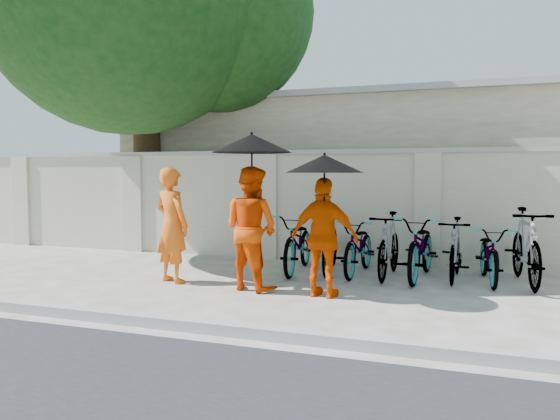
% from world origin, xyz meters
% --- Properties ---
extents(ground, '(80.00, 80.00, 0.00)m').
position_xyz_m(ground, '(0.00, 0.00, 0.00)').
color(ground, beige).
extents(kerb, '(40.00, 0.16, 0.12)m').
position_xyz_m(kerb, '(0.00, -1.70, 0.06)').
color(kerb, '#989898').
rests_on(kerb, ground).
extents(compound_wall, '(20.00, 0.30, 2.00)m').
position_xyz_m(compound_wall, '(1.00, 3.20, 1.00)').
color(compound_wall, beige).
rests_on(compound_wall, ground).
extents(building_behind, '(14.00, 6.00, 3.20)m').
position_xyz_m(building_behind, '(2.00, 7.00, 1.60)').
color(building_behind, beige).
rests_on(building_behind, ground).
extents(shade_tree, '(6.70, 6.20, 8.20)m').
position_xyz_m(shade_tree, '(-3.66, 2.97, 5.10)').
color(shade_tree, brown).
rests_on(shade_tree, ground).
extents(monk_left, '(0.74, 0.62, 1.74)m').
position_xyz_m(monk_left, '(-1.52, 0.46, 0.87)').
color(monk_left, orange).
rests_on(monk_left, ground).
extents(monk_center, '(1.02, 0.90, 1.75)m').
position_xyz_m(monk_center, '(-0.21, 0.41, 0.87)').
color(monk_center, '#E64102').
rests_on(monk_center, ground).
extents(parasol_center, '(1.12, 1.12, 1.20)m').
position_xyz_m(parasol_center, '(-0.16, 0.33, 2.06)').
color(parasol_center, black).
rests_on(parasol_center, ground).
extents(monk_right, '(0.98, 0.51, 1.60)m').
position_xyz_m(monk_right, '(0.90, 0.29, 0.80)').
color(monk_right, '#D84200').
rests_on(monk_right, ground).
extents(parasol_right, '(1.02, 1.02, 0.99)m').
position_xyz_m(parasol_right, '(0.92, 0.21, 1.78)').
color(parasol_right, black).
rests_on(parasol_right, ground).
extents(bike_0, '(0.84, 1.92, 0.98)m').
position_xyz_m(bike_0, '(0.02, 1.91, 0.49)').
color(bike_0, gray).
rests_on(bike_0, ground).
extents(bike_1, '(0.77, 1.89, 1.10)m').
position_xyz_m(bike_1, '(0.52, 2.07, 0.55)').
color(bike_1, gray).
rests_on(bike_1, ground).
extents(bike_2, '(0.66, 1.76, 0.91)m').
position_xyz_m(bike_2, '(1.02, 2.04, 0.46)').
color(bike_2, gray).
rests_on(bike_2, ground).
extents(bike_3, '(0.53, 1.74, 1.04)m').
position_xyz_m(bike_3, '(1.51, 1.93, 0.52)').
color(bike_3, gray).
rests_on(bike_3, ground).
extents(bike_4, '(0.79, 1.94, 1.00)m').
position_xyz_m(bike_4, '(2.01, 1.98, 0.50)').
color(bike_4, gray).
rests_on(bike_4, ground).
extents(bike_5, '(0.52, 1.63, 0.97)m').
position_xyz_m(bike_5, '(2.51, 2.06, 0.48)').
color(bike_5, gray).
rests_on(bike_5, ground).
extents(bike_6, '(0.75, 1.70, 0.87)m').
position_xyz_m(bike_6, '(3.00, 2.06, 0.43)').
color(bike_6, gray).
rests_on(bike_6, ground).
extents(bike_7, '(0.76, 1.95, 1.14)m').
position_xyz_m(bike_7, '(3.50, 2.05, 0.57)').
color(bike_7, gray).
rests_on(bike_7, ground).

